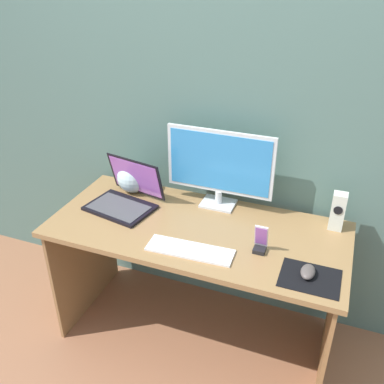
{
  "coord_description": "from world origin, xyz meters",
  "views": [
    {
      "loc": [
        0.61,
        -1.66,
        1.93
      ],
      "look_at": [
        -0.02,
        -0.02,
        0.94
      ],
      "focal_mm": 40.11,
      "sensor_mm": 36.0,
      "label": 1
    }
  ],
  "objects_px": {
    "speaker_right": "(338,211)",
    "fishbowl": "(133,177)",
    "mouse": "(308,272)",
    "monitor": "(220,166)",
    "laptop": "(125,197)",
    "keyboard_external": "(190,250)",
    "phone_in_dock": "(260,242)"
  },
  "relations": [
    {
      "from": "fishbowl",
      "to": "speaker_right",
      "type": "bearing_deg",
      "value": 0.74
    },
    {
      "from": "keyboard_external",
      "to": "mouse",
      "type": "bearing_deg",
      "value": -0.7
    },
    {
      "from": "monitor",
      "to": "fishbowl",
      "type": "height_order",
      "value": "monitor"
    },
    {
      "from": "fishbowl",
      "to": "mouse",
      "type": "relative_size",
      "value": 1.77
    },
    {
      "from": "speaker_right",
      "to": "mouse",
      "type": "height_order",
      "value": "speaker_right"
    },
    {
      "from": "speaker_right",
      "to": "keyboard_external",
      "type": "distance_m",
      "value": 0.75
    },
    {
      "from": "laptop",
      "to": "monitor",
      "type": "bearing_deg",
      "value": 21.45
    },
    {
      "from": "phone_in_dock",
      "to": "keyboard_external",
      "type": "bearing_deg",
      "value": -158.7
    },
    {
      "from": "phone_in_dock",
      "to": "laptop",
      "type": "bearing_deg",
      "value": 169.57
    },
    {
      "from": "laptop",
      "to": "fishbowl",
      "type": "relative_size",
      "value": 2.2
    },
    {
      "from": "monitor",
      "to": "fishbowl",
      "type": "bearing_deg",
      "value": -177.37
    },
    {
      "from": "laptop",
      "to": "keyboard_external",
      "type": "distance_m",
      "value": 0.54
    },
    {
      "from": "keyboard_external",
      "to": "phone_in_dock",
      "type": "xyz_separation_m",
      "value": [
        0.3,
        0.12,
        0.04
      ]
    },
    {
      "from": "speaker_right",
      "to": "keyboard_external",
      "type": "xyz_separation_m",
      "value": [
        -0.6,
        -0.43,
        -0.09
      ]
    },
    {
      "from": "keyboard_external",
      "to": "phone_in_dock",
      "type": "distance_m",
      "value": 0.32
    },
    {
      "from": "laptop",
      "to": "phone_in_dock",
      "type": "distance_m",
      "value": 0.78
    },
    {
      "from": "phone_in_dock",
      "to": "fishbowl",
      "type": "bearing_deg",
      "value": 159.53
    },
    {
      "from": "speaker_right",
      "to": "fishbowl",
      "type": "bearing_deg",
      "value": -179.26
    },
    {
      "from": "keyboard_external",
      "to": "mouse",
      "type": "height_order",
      "value": "mouse"
    },
    {
      "from": "monitor",
      "to": "speaker_right",
      "type": "distance_m",
      "value": 0.62
    },
    {
      "from": "monitor",
      "to": "laptop",
      "type": "relative_size",
      "value": 1.46
    },
    {
      "from": "keyboard_external",
      "to": "phone_in_dock",
      "type": "height_order",
      "value": "phone_in_dock"
    },
    {
      "from": "laptop",
      "to": "fishbowl",
      "type": "distance_m",
      "value": 0.17
    },
    {
      "from": "laptop",
      "to": "mouse",
      "type": "bearing_deg",
      "value": -13.51
    },
    {
      "from": "mouse",
      "to": "phone_in_dock",
      "type": "relative_size",
      "value": 0.73
    },
    {
      "from": "monitor",
      "to": "fishbowl",
      "type": "distance_m",
      "value": 0.53
    },
    {
      "from": "speaker_right",
      "to": "phone_in_dock",
      "type": "xyz_separation_m",
      "value": [
        -0.31,
        -0.32,
        -0.05
      ]
    },
    {
      "from": "speaker_right",
      "to": "fishbowl",
      "type": "xyz_separation_m",
      "value": [
        -1.11,
        -0.01,
        -0.01
      ]
    },
    {
      "from": "keyboard_external",
      "to": "phone_in_dock",
      "type": "bearing_deg",
      "value": 18.63
    },
    {
      "from": "speaker_right",
      "to": "mouse",
      "type": "xyz_separation_m",
      "value": [
        -0.08,
        -0.41,
        -0.08
      ]
    },
    {
      "from": "fishbowl",
      "to": "phone_in_dock",
      "type": "bearing_deg",
      "value": -20.47
    },
    {
      "from": "speaker_right",
      "to": "mouse",
      "type": "relative_size",
      "value": 1.95
    }
  ]
}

